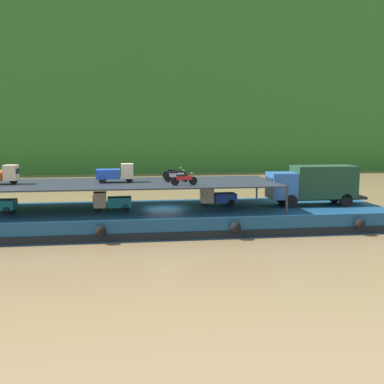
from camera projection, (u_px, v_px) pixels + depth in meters
name	position (u px, v px, depth m)	size (l,w,h in m)	color
ground_plane	(164.00, 228.00, 33.34)	(400.00, 400.00, 0.00)	olive
hillside_far_bank	(141.00, 78.00, 91.34)	(116.32, 37.46, 32.61)	#286023
cargo_barge	(164.00, 218.00, 33.21)	(33.47, 8.94, 1.50)	navy
covered_lorry	(314.00, 184.00, 34.41)	(7.87, 2.34, 3.10)	#285BA3
cargo_rack	(113.00, 184.00, 32.35)	(24.27, 7.55, 2.00)	#232833
mini_truck_lower_aft	(112.00, 201.00, 32.04)	(2.77, 1.26, 1.38)	teal
mini_truck_lower_mid	(218.00, 197.00, 34.16)	(2.79, 1.29, 1.38)	#1E47B7
mini_truck_upper_mid	(116.00, 173.00, 32.53)	(2.75, 1.21, 1.38)	#1E47B7
motorcycle_upper_port	(184.00, 179.00, 30.75)	(1.90, 0.55, 0.87)	black
motorcycle_upper_centre	(176.00, 176.00, 32.93)	(1.90, 0.55, 0.87)	black
motorcycle_upper_stbd	(174.00, 173.00, 35.16)	(1.90, 0.55, 0.87)	black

